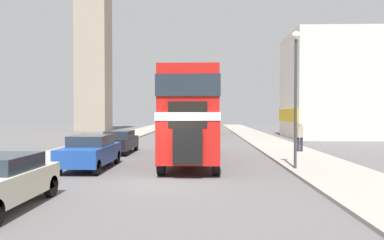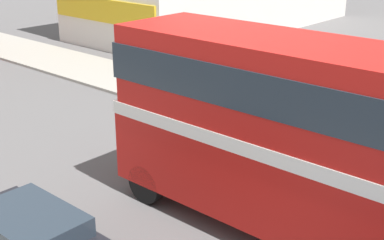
% 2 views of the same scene
% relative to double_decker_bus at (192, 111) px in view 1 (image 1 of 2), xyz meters
% --- Properties ---
extents(ground_plane, '(120.00, 120.00, 0.00)m').
position_rel_double_decker_bus_xyz_m(ground_plane, '(-0.78, -5.81, -2.61)').
color(ground_plane, '#565454').
extents(sidewalk_right, '(3.50, 120.00, 0.12)m').
position_rel_double_decker_bus_xyz_m(sidewalk_right, '(5.97, -5.81, -2.55)').
color(sidewalk_right, gray).
rests_on(sidewalk_right, ground_plane).
extents(double_decker_bus, '(2.50, 10.59, 4.41)m').
position_rel_double_decker_bus_xyz_m(double_decker_bus, '(0.00, 0.00, 0.00)').
color(double_decker_bus, red).
rests_on(double_decker_bus, ground_plane).
extents(bus_distant, '(2.38, 9.96, 4.08)m').
position_rel_double_decker_bus_xyz_m(bus_distant, '(0.47, 25.65, -0.19)').
color(bus_distant, red).
rests_on(bus_distant, ground_plane).
extents(car_parked_mid, '(1.78, 4.39, 1.49)m').
position_rel_double_decker_bus_xyz_m(car_parked_mid, '(-4.47, -2.68, -1.84)').
color(car_parked_mid, '#1E479E').
rests_on(car_parked_mid, ground_plane).
extents(car_parked_far, '(1.70, 4.19, 1.38)m').
position_rel_double_decker_bus_xyz_m(car_parked_far, '(-4.63, 3.69, -1.88)').
color(car_parked_far, black).
rests_on(car_parked_far, ground_plane).
extents(pedestrian_walking, '(0.36, 0.36, 1.78)m').
position_rel_double_decker_bus_xyz_m(pedestrian_walking, '(6.53, 3.92, -1.49)').
color(pedestrian_walking, '#282833').
rests_on(pedestrian_walking, sidewalk_right).
extents(street_lamp, '(0.36, 0.36, 5.86)m').
position_rel_double_decker_bus_xyz_m(street_lamp, '(4.54, -3.11, 1.35)').
color(street_lamp, '#38383D').
rests_on(street_lamp, sidewalk_right).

